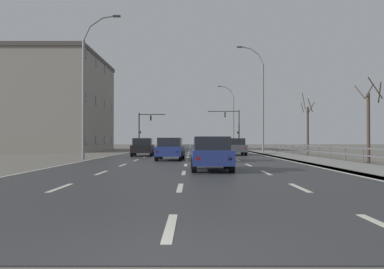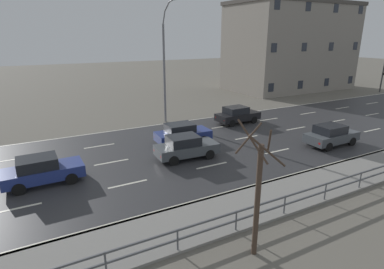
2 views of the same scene
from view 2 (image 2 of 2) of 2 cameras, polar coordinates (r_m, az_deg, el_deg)
The scene contains 9 objects.
guardrail at distance 14.82m, azimuth 16.60°, elevation -11.65°, with size 0.07×37.25×1.00m.
street_lamp_left_bank at distance 28.64m, azimuth -4.95°, elevation 12.30°, with size 2.80×0.24×10.61m.
car_distant at distance 23.31m, azimuth -1.78°, elevation 0.21°, with size 1.95×4.16×1.57m.
car_mid_centre at distance 18.87m, azimuth -25.69°, elevation -5.90°, with size 1.88×4.12×1.57m.
car_far_left at distance 20.51m, azimuth -1.12°, elevation -2.25°, with size 2.02×4.19×1.57m.
car_near_right at distance 25.12m, azimuth 24.07°, elevation -0.07°, with size 1.85×4.11×1.57m.
car_far_right at distance 29.17m, azimuth 8.27°, elevation 3.59°, with size 1.95×4.16×1.57m.
brick_building at distance 50.58m, azimuth 17.50°, elevation 15.04°, with size 10.38×18.45×12.40m.
bare_tree_near at distance 11.33m, azimuth 11.87°, elevation -10.61°, with size 1.51×1.40×5.22m.
Camera 2 is at (18.77, 13.98, 7.76)m, focal length 29.20 mm.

